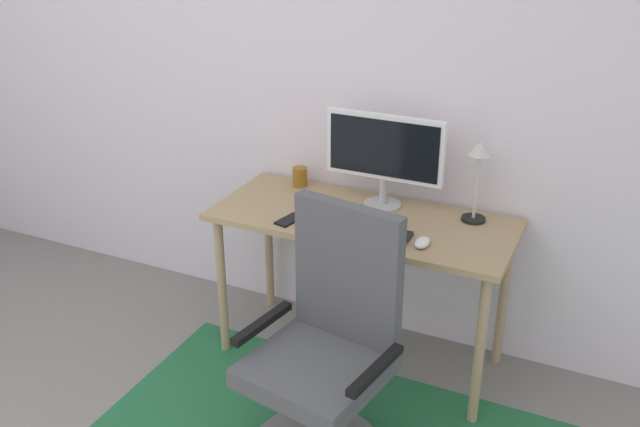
{
  "coord_description": "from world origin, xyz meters",
  "views": [
    {
      "loc": [
        1.58,
        -0.95,
        2.14
      ],
      "look_at": [
        0.4,
        1.58,
        0.87
      ],
      "focal_mm": 39.91,
      "sensor_mm": 36.0,
      "label": 1
    }
  ],
  "objects_px": {
    "desk": "(362,234)",
    "keyboard": "(362,230)",
    "desk_lamp": "(479,165)",
    "office_chair": "(326,367)",
    "monitor": "(385,151)",
    "computer_mouse": "(422,242)",
    "coffee_cup": "(300,177)",
    "cell_phone": "(289,220)"
  },
  "relations": [
    {
      "from": "desk",
      "to": "office_chair",
      "type": "distance_m",
      "value": 0.74
    },
    {
      "from": "office_chair",
      "to": "computer_mouse",
      "type": "bearing_deg",
      "value": 77.26
    },
    {
      "from": "desk_lamp",
      "to": "office_chair",
      "type": "bearing_deg",
      "value": -111.98
    },
    {
      "from": "desk",
      "to": "cell_phone",
      "type": "xyz_separation_m",
      "value": [
        -0.29,
        -0.18,
        0.09
      ]
    },
    {
      "from": "coffee_cup",
      "to": "cell_phone",
      "type": "xyz_separation_m",
      "value": [
        0.15,
        -0.4,
        -0.04
      ]
    },
    {
      "from": "monitor",
      "to": "coffee_cup",
      "type": "height_order",
      "value": "monitor"
    },
    {
      "from": "desk",
      "to": "monitor",
      "type": "relative_size",
      "value": 2.46
    },
    {
      "from": "desk",
      "to": "computer_mouse",
      "type": "bearing_deg",
      "value": -26.55
    },
    {
      "from": "desk",
      "to": "keyboard",
      "type": "relative_size",
      "value": 3.25
    },
    {
      "from": "keyboard",
      "to": "desk_lamp",
      "type": "bearing_deg",
      "value": 38.4
    },
    {
      "from": "desk",
      "to": "desk_lamp",
      "type": "relative_size",
      "value": 3.7
    },
    {
      "from": "computer_mouse",
      "to": "desk_lamp",
      "type": "bearing_deg",
      "value": 69.04
    },
    {
      "from": "cell_phone",
      "to": "desk_lamp",
      "type": "relative_size",
      "value": 0.37
    },
    {
      "from": "monitor",
      "to": "computer_mouse",
      "type": "relative_size",
      "value": 5.45
    },
    {
      "from": "monitor",
      "to": "cell_phone",
      "type": "xyz_separation_m",
      "value": [
        -0.32,
        -0.34,
        -0.27
      ]
    },
    {
      "from": "desk",
      "to": "keyboard",
      "type": "xyz_separation_m",
      "value": [
        0.06,
        -0.15,
        0.1
      ]
    },
    {
      "from": "desk",
      "to": "desk_lamp",
      "type": "bearing_deg",
      "value": 20.55
    },
    {
      "from": "keyboard",
      "to": "desk_lamp",
      "type": "height_order",
      "value": "desk_lamp"
    },
    {
      "from": "desk_lamp",
      "to": "office_chair",
      "type": "distance_m",
      "value": 1.11
    },
    {
      "from": "keyboard",
      "to": "desk_lamp",
      "type": "relative_size",
      "value": 1.14
    },
    {
      "from": "coffee_cup",
      "to": "cell_phone",
      "type": "distance_m",
      "value": 0.43
    },
    {
      "from": "keyboard",
      "to": "computer_mouse",
      "type": "bearing_deg",
      "value": -4.02
    },
    {
      "from": "keyboard",
      "to": "office_chair",
      "type": "bearing_deg",
      "value": -82.85
    },
    {
      "from": "coffee_cup",
      "to": "cell_phone",
      "type": "bearing_deg",
      "value": -69.97
    },
    {
      "from": "monitor",
      "to": "desk",
      "type": "bearing_deg",
      "value": -103.62
    },
    {
      "from": "office_chair",
      "to": "cell_phone",
      "type": "bearing_deg",
      "value": 139.62
    },
    {
      "from": "computer_mouse",
      "to": "desk_lamp",
      "type": "height_order",
      "value": "desk_lamp"
    },
    {
      "from": "desk",
      "to": "monitor",
      "type": "distance_m",
      "value": 0.4
    },
    {
      "from": "computer_mouse",
      "to": "desk_lamp",
      "type": "relative_size",
      "value": 0.28
    },
    {
      "from": "desk",
      "to": "keyboard",
      "type": "distance_m",
      "value": 0.19
    },
    {
      "from": "desk",
      "to": "keyboard",
      "type": "height_order",
      "value": "keyboard"
    },
    {
      "from": "desk_lamp",
      "to": "office_chair",
      "type": "height_order",
      "value": "desk_lamp"
    },
    {
      "from": "coffee_cup",
      "to": "cell_phone",
      "type": "height_order",
      "value": "coffee_cup"
    },
    {
      "from": "desk_lamp",
      "to": "desk",
      "type": "bearing_deg",
      "value": -159.45
    },
    {
      "from": "monitor",
      "to": "office_chair",
      "type": "bearing_deg",
      "value": -84.0
    },
    {
      "from": "keyboard",
      "to": "computer_mouse",
      "type": "distance_m",
      "value": 0.28
    },
    {
      "from": "keyboard",
      "to": "coffee_cup",
      "type": "distance_m",
      "value": 0.61
    },
    {
      "from": "computer_mouse",
      "to": "cell_phone",
      "type": "relative_size",
      "value": 0.74
    },
    {
      "from": "monitor",
      "to": "computer_mouse",
      "type": "bearing_deg",
      "value": -47.35
    },
    {
      "from": "desk_lamp",
      "to": "keyboard",
      "type": "bearing_deg",
      "value": -141.6
    },
    {
      "from": "keyboard",
      "to": "monitor",
      "type": "bearing_deg",
      "value": 94.0
    },
    {
      "from": "computer_mouse",
      "to": "desk_lamp",
      "type": "xyz_separation_m",
      "value": [
        0.13,
        0.35,
        0.25
      ]
    }
  ]
}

